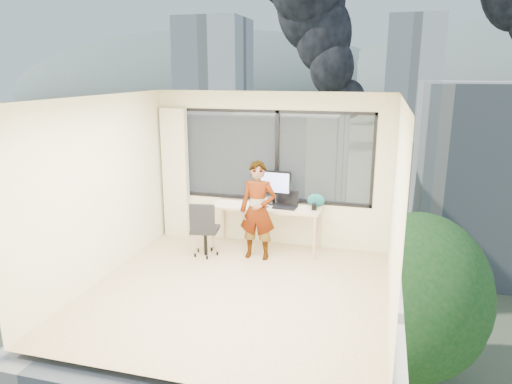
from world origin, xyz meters
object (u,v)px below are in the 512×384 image
(person, at_px, (258,210))
(handbag, at_px, (316,200))
(monitor, at_px, (274,187))
(chair, at_px, (205,228))
(laptop, at_px, (285,200))
(game_console, at_px, (262,199))
(desk, at_px, (266,227))

(person, xyz_separation_m, handbag, (0.83, 0.58, 0.07))
(monitor, bearing_deg, chair, -140.14)
(chair, bearing_deg, handbag, 13.95)
(chair, distance_m, handbag, 1.86)
(handbag, bearing_deg, laptop, -155.45)
(monitor, height_order, game_console, monitor)
(desk, bearing_deg, handbag, 10.80)
(chair, relative_size, handbag, 3.27)
(game_console, relative_size, handbag, 1.03)
(desk, xyz_separation_m, person, (-0.03, -0.42, 0.41))
(game_console, xyz_separation_m, laptop, (0.46, -0.26, 0.09))
(laptop, height_order, handbag, laptop)
(game_console, distance_m, handbag, 0.94)
(chair, height_order, game_console, chair)
(person, height_order, handbag, person)
(chair, height_order, laptop, laptop)
(monitor, bearing_deg, person, -98.58)
(person, bearing_deg, game_console, 97.54)
(desk, height_order, game_console, game_console)
(game_console, bearing_deg, person, -95.15)
(monitor, height_order, laptop, monitor)
(monitor, bearing_deg, handbag, 5.46)
(chair, relative_size, game_console, 3.18)
(desk, distance_m, handbag, 0.95)
(monitor, relative_size, handbag, 2.03)
(desk, bearing_deg, monitor, 55.27)
(desk, height_order, person, person)
(handbag, bearing_deg, person, -141.65)
(chair, bearing_deg, desk, 23.25)
(person, distance_m, game_console, 0.66)
(chair, height_order, monitor, monitor)
(person, height_order, laptop, person)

